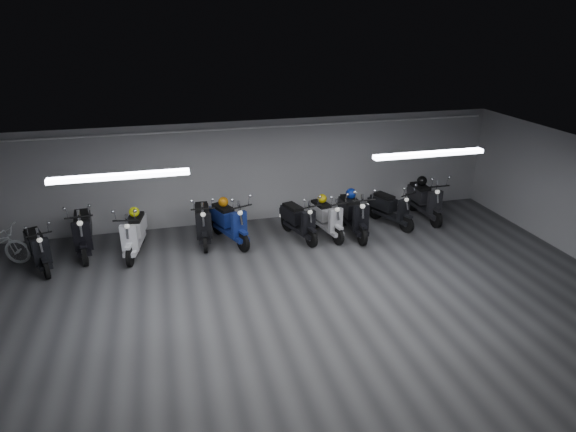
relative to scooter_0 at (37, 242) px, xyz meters
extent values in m
cube|color=#37383A|center=(5.15, -3.34, -0.66)|extent=(14.00, 10.00, 0.01)
cube|color=gray|center=(5.15, -3.34, 2.15)|extent=(14.00, 10.00, 0.01)
cube|color=#9C9C9E|center=(5.15, 1.66, 0.75)|extent=(14.00, 0.01, 2.80)
cube|color=white|center=(2.15, -2.34, 2.09)|extent=(2.40, 0.18, 0.08)
cube|color=white|center=(8.15, -2.34, 2.09)|extent=(2.40, 0.18, 0.08)
cylinder|color=white|center=(5.15, 1.58, 1.97)|extent=(13.60, 0.05, 0.05)
sphere|color=black|center=(9.88, 0.79, 0.39)|extent=(0.28, 0.28, 0.28)
sphere|color=orange|center=(4.27, 0.57, 0.36)|extent=(0.25, 0.25, 0.25)
sphere|color=navy|center=(7.56, 0.27, 0.39)|extent=(0.28, 0.28, 0.28)
sphere|color=#BCA10B|center=(6.80, 0.35, 0.29)|extent=(0.24, 0.24, 0.24)
sphere|color=#DAE70D|center=(2.12, 0.48, 0.33)|extent=(0.25, 0.25, 0.25)
camera|label=1|loc=(2.93, -11.16, 4.72)|focal=31.11mm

